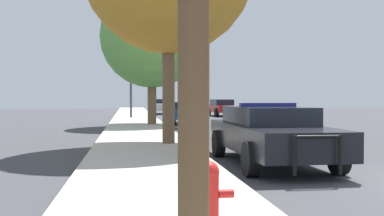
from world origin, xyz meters
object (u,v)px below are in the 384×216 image
at_px(police_car, 270,133).
at_px(car_background_distant, 162,106).
at_px(car_background_midblock, 185,112).
at_px(tree_sidewalk_mid, 152,37).
at_px(fire_hydrant, 208,190).
at_px(traffic_light, 155,68).
at_px(car_background_oncoming, 222,107).

relative_size(police_car, car_background_distant, 1.23).
relative_size(police_car, car_background_midblock, 1.25).
bearing_deg(tree_sidewalk_mid, police_car, -81.90).
distance_m(car_background_distant, car_background_midblock, 15.76).
bearing_deg(car_background_distant, fire_hydrant, -93.84).
distance_m(traffic_light, car_background_oncoming, 7.81).
relative_size(car_background_oncoming, car_background_distant, 1.07).
bearing_deg(tree_sidewalk_mid, fire_hydrant, -90.95).
bearing_deg(traffic_light, tree_sidewalk_mid, -94.24).
xyz_separation_m(fire_hydrant, tree_sidewalk_mid, (0.33, 20.04, 4.25)).
height_order(traffic_light, car_background_midblock, traffic_light).
relative_size(traffic_light, car_background_midblock, 1.13).
relative_size(police_car, fire_hydrant, 7.37).
xyz_separation_m(police_car, car_background_oncoming, (4.23, 27.27, -0.02)).
height_order(car_background_midblock, tree_sidewalk_mid, tree_sidewalk_mid).
height_order(police_car, car_background_distant, police_car).
bearing_deg(car_background_midblock, tree_sidewalk_mid, -135.32).
distance_m(traffic_light, car_background_distant, 10.24).
height_order(car_background_oncoming, tree_sidewalk_mid, tree_sidewalk_mid).
distance_m(fire_hydrant, car_background_oncoming, 33.42).
relative_size(fire_hydrant, car_background_midblock, 0.17).
height_order(fire_hydrant, tree_sidewalk_mid, tree_sidewalk_mid).
bearing_deg(car_background_midblock, traffic_light, 101.22).
bearing_deg(car_background_midblock, fire_hydrant, -98.36).
height_order(traffic_light, car_background_distant, traffic_light).
xyz_separation_m(traffic_light, tree_sidewalk_mid, (-0.61, -8.19, 1.18)).
bearing_deg(police_car, car_background_midblock, -90.69).
bearing_deg(fire_hydrant, traffic_light, 88.10).
height_order(police_car, traffic_light, traffic_light).
relative_size(car_background_oncoming, tree_sidewalk_mid, 0.63).
bearing_deg(car_background_midblock, police_car, -92.17).
height_order(car_background_distant, tree_sidewalk_mid, tree_sidewalk_mid).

